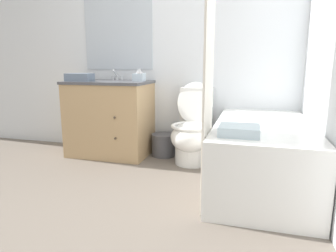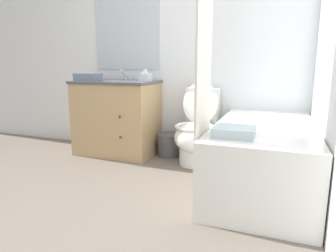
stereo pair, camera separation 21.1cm
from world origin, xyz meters
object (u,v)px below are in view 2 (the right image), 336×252
Objects in this scene: soap_dispenser at (146,76)px; hand_towel_folded at (88,77)px; bath_towel_folded at (234,132)px; vanity_cabinet at (117,116)px; wastebasket at (169,145)px; sink_faucet at (125,77)px; tissue_box at (145,77)px; toilet at (197,133)px; bathtub at (263,156)px.

soap_dispenser reaches higher than hand_towel_folded.
bath_towel_folded is at bearing -41.68° from soap_dispenser.
vanity_cabinet is 3.39× the size of wastebasket.
tissue_box is (0.35, -0.19, 0.01)m from sink_faucet.
bath_towel_folded is (1.10, -0.98, -0.32)m from soap_dispenser.
bath_towel_folded is at bearing -25.72° from hand_towel_folded.
sink_faucet is at bearing 140.86° from bath_towel_folded.
toilet is 0.79m from bathtub.
toilet is 3.15× the size of wastebasket.
sink_faucet is 0.53× the size of wastebasket.
vanity_cabinet is at bearing -90.00° from sink_faucet.
tissue_box is at bearing 3.58° from vanity_cabinet.
bath_towel_folded is at bearing -61.30° from toilet.
bathtub reaches higher than wastebasket.
tissue_box reaches higher than hand_towel_folded.
hand_towel_folded is at bearing -127.36° from sink_faucet.
tissue_box is at bearing 137.93° from bath_towel_folded.
vanity_cabinet reaches higher than wastebasket.
toilet is 6.36× the size of soap_dispenser.
toilet is at bearing -15.80° from sink_faucet.
sink_faucet reaches higher than tissue_box.
hand_towel_folded is 1.03× the size of bath_towel_folded.
wastebasket is (0.60, 0.10, -0.31)m from vanity_cabinet.
soap_dispenser is (-0.59, 0.06, 0.56)m from toilet.
wastebasket is (0.60, -0.11, -0.75)m from sink_faucet.
hand_towel_folded reaches higher than bath_towel_folded.
toilet is 1.35m from hand_towel_folded.
wastebasket is at bearing 17.40° from tissue_box.
sink_faucet is (-0.00, 0.21, 0.44)m from vanity_cabinet.
soap_dispenser is 0.65m from hand_towel_folded.
toilet is 0.82m from soap_dispenser.
toilet reaches higher than bath_towel_folded.
hand_towel_folded is (-0.63, -0.14, -0.01)m from soap_dispenser.
sink_faucet is 0.42m from soap_dispenser.
soap_dispenser reaches higher than vanity_cabinet.
bath_towel_folded is at bearing -39.14° from sink_faucet.
vanity_cabinet is 3.33× the size of bath_towel_folded.
soap_dispenser is at bearing -0.47° from vanity_cabinet.
bath_towel_folded is at bearing -51.42° from wastebasket.
toilet reaches higher than wastebasket.
bathtub is at bearing -16.30° from vanity_cabinet.
bathtub is 5.46× the size of hand_towel_folded.
vanity_cabinet is at bearing -170.54° from wastebasket.
bathtub is (0.68, -0.42, -0.06)m from toilet.
soap_dispenser reaches higher than toilet.
toilet is (0.96, -0.06, -0.10)m from vanity_cabinet.
bath_towel_folded is at bearing -109.09° from bathtub.
bathtub is 5.64× the size of bath_towel_folded.
bathtub is 2.02m from hand_towel_folded.
bathtub is at bearing -21.27° from tissue_box.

